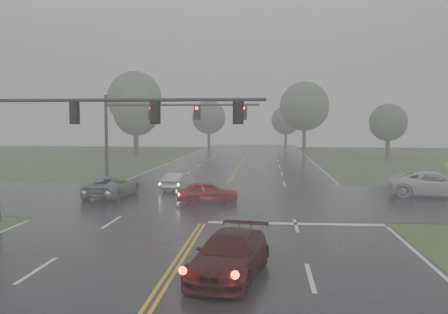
# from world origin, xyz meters

# --- Properties ---
(main_road) EXTENTS (18.00, 160.00, 0.02)m
(main_road) POSITION_xyz_m (0.00, 20.00, 0.00)
(main_road) COLOR black
(main_road) RESTS_ON ground
(cross_street) EXTENTS (120.00, 14.00, 0.02)m
(cross_street) POSITION_xyz_m (0.00, 22.00, 0.00)
(cross_street) COLOR black
(cross_street) RESTS_ON ground
(stop_bar) EXTENTS (8.50, 0.50, 0.01)m
(stop_bar) POSITION_xyz_m (4.50, 14.40, 0.00)
(stop_bar) COLOR silver
(stop_bar) RESTS_ON ground
(sedan_maroon) EXTENTS (2.80, 5.07, 1.39)m
(sedan_maroon) POSITION_xyz_m (1.94, 5.90, 0.00)
(sedan_maroon) COLOR black
(sedan_maroon) RESTS_ON ground
(sedan_red) EXTENTS (4.09, 2.49, 1.30)m
(sedan_red) POSITION_xyz_m (-0.54, 20.50, 0.00)
(sedan_red) COLOR maroon
(sedan_red) RESTS_ON ground
(sedan_silver) EXTENTS (1.93, 3.95, 1.24)m
(sedan_silver) POSITION_xyz_m (-3.37, 26.01, 0.00)
(sedan_silver) COLOR #B7BAC0
(sedan_silver) RESTS_ON ground
(car_grey) EXTENTS (2.86, 5.34, 1.43)m
(car_grey) POSITION_xyz_m (-7.01, 22.07, 0.00)
(car_grey) COLOR slate
(car_grey) RESTS_ON ground
(pickup_white) EXTENTS (6.36, 3.73, 1.66)m
(pickup_white) POSITION_xyz_m (14.19, 24.08, 0.00)
(pickup_white) COLOR silver
(pickup_white) RESTS_ON ground
(signal_gantry_near) EXTENTS (13.40, 0.30, 6.80)m
(signal_gantry_near) POSITION_xyz_m (-6.01, 13.74, 4.81)
(signal_gantry_near) COLOR black
(signal_gantry_near) RESTS_ON ground
(signal_gantry_far) EXTENTS (12.81, 0.36, 7.20)m
(signal_gantry_far) POSITION_xyz_m (-6.25, 30.70, 5.06)
(signal_gantry_far) COLOR black
(signal_gantry_far) RESTS_ON ground
(tree_nw_a) EXTENTS (6.42, 6.42, 9.43)m
(tree_nw_a) POSITION_xyz_m (-15.58, 60.48, 6.20)
(tree_nw_a) COLOR #342822
(tree_nw_a) RESTS_ON ground
(tree_ne_a) EXTENTS (7.63, 7.63, 11.21)m
(tree_ne_a) POSITION_xyz_m (8.82, 68.35, 7.37)
(tree_ne_a) COLOR #342822
(tree_ne_a) RESTS_ON ground
(tree_n_mid) EXTENTS (6.01, 6.01, 8.82)m
(tree_n_mid) POSITION_xyz_m (-7.26, 78.62, 5.80)
(tree_n_mid) COLOR #342822
(tree_n_mid) RESTS_ON ground
(tree_e_near) EXTENTS (5.07, 5.07, 7.44)m
(tree_e_near) POSITION_xyz_m (19.33, 59.17, 4.88)
(tree_e_near) COLOR #342822
(tree_e_near) RESTS_ON ground
(tree_nw_b) EXTENTS (9.19, 9.19, 13.49)m
(tree_nw_b) POSITION_xyz_m (-19.15, 72.96, 8.88)
(tree_nw_b) COLOR #342822
(tree_nw_b) RESTS_ON ground
(tree_n_far) EXTENTS (5.49, 5.49, 8.07)m
(tree_n_far) POSITION_xyz_m (6.64, 86.42, 5.30)
(tree_n_far) COLOR #342822
(tree_n_far) RESTS_ON ground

